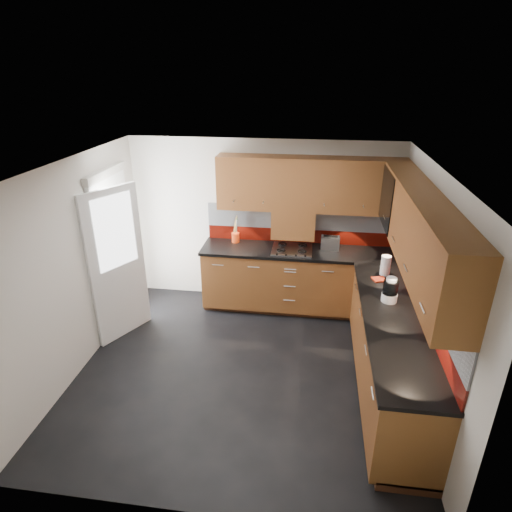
# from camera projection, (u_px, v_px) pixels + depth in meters

# --- Properties ---
(room) EXTENTS (4.00, 3.80, 2.64)m
(room) POSITION_uv_depth(u_px,v_px,m) (242.00, 254.00, 4.44)
(room) COLOR black
(base_cabinets) EXTENTS (2.70, 3.20, 0.95)m
(base_cabinets) POSITION_uv_depth(u_px,v_px,m) (336.00, 313.00, 5.38)
(base_cabinets) COLOR brown
(base_cabinets) RESTS_ON room
(countertop) EXTENTS (2.72, 3.22, 0.04)m
(countertop) POSITION_uv_depth(u_px,v_px,m) (338.00, 279.00, 5.18)
(countertop) COLOR black
(countertop) RESTS_ON base_cabinets
(backsplash) EXTENTS (2.70, 3.20, 0.54)m
(backsplash) POSITION_uv_depth(u_px,v_px,m) (357.00, 251.00, 5.23)
(backsplash) COLOR maroon
(backsplash) RESTS_ON countertop
(upper_cabinets) EXTENTS (2.50, 3.20, 0.72)m
(upper_cabinets) POSITION_uv_depth(u_px,v_px,m) (360.00, 205.00, 4.85)
(upper_cabinets) COLOR brown
(upper_cabinets) RESTS_ON room
(extractor_hood) EXTENTS (0.60, 0.33, 0.40)m
(extractor_hood) POSITION_uv_depth(u_px,v_px,m) (294.00, 223.00, 5.95)
(extractor_hood) COLOR brown
(extractor_hood) RESTS_ON room
(glass_cabinet) EXTENTS (0.32, 0.80, 0.66)m
(glass_cabinet) POSITION_uv_depth(u_px,v_px,m) (399.00, 197.00, 5.04)
(glass_cabinet) COLOR black
(glass_cabinet) RESTS_ON room
(back_door) EXTENTS (0.42, 1.19, 2.04)m
(back_door) POSITION_uv_depth(u_px,v_px,m) (116.00, 256.00, 5.53)
(back_door) COLOR white
(back_door) RESTS_ON room
(gas_hob) EXTENTS (0.55, 0.49, 0.04)m
(gas_hob) POSITION_uv_depth(u_px,v_px,m) (292.00, 249.00, 5.93)
(gas_hob) COLOR silver
(gas_hob) RESTS_ON countertop
(utensil_pot) EXTENTS (0.11, 0.11, 0.40)m
(utensil_pot) POSITION_uv_depth(u_px,v_px,m) (236.00, 236.00, 6.18)
(utensil_pot) COLOR red
(utensil_pot) RESTS_ON countertop
(toaster) EXTENTS (0.26, 0.16, 0.19)m
(toaster) POSITION_uv_depth(u_px,v_px,m) (330.00, 243.00, 5.95)
(toaster) COLOR silver
(toaster) RESTS_ON countertop
(food_processor) EXTENTS (0.17, 0.17, 0.28)m
(food_processor) POSITION_uv_depth(u_px,v_px,m) (390.00, 291.00, 4.61)
(food_processor) COLOR white
(food_processor) RESTS_ON countertop
(paper_towel) EXTENTS (0.14, 0.14, 0.25)m
(paper_towel) POSITION_uv_depth(u_px,v_px,m) (386.00, 265.00, 5.20)
(paper_towel) COLOR white
(paper_towel) RESTS_ON countertop
(orange_cloth) EXTENTS (0.19, 0.18, 0.02)m
(orange_cloth) POSITION_uv_depth(u_px,v_px,m) (379.00, 279.00, 5.11)
(orange_cloth) COLOR red
(orange_cloth) RESTS_ON countertop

